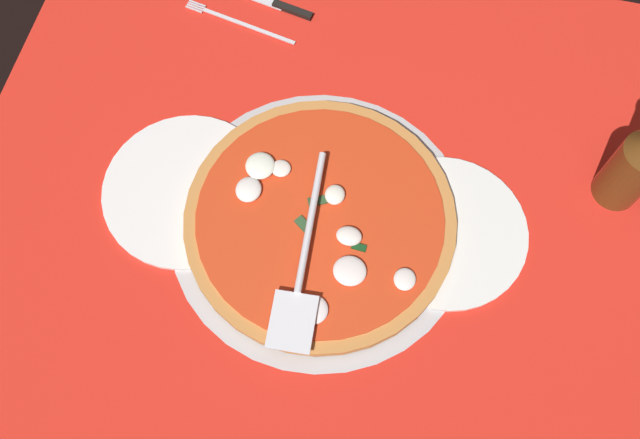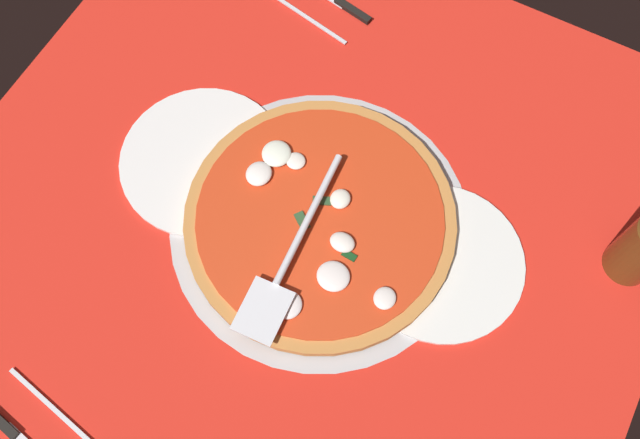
% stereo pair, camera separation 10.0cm
% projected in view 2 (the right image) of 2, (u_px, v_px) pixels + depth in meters
% --- Properties ---
extents(ground_plane, '(1.01, 1.01, 0.01)m').
position_uv_depth(ground_plane, '(303.00, 222.00, 1.02)').
color(ground_plane, red).
extents(pizza_pan, '(0.43, 0.43, 0.01)m').
position_uv_depth(pizza_pan, '(320.00, 223.00, 1.01)').
color(pizza_pan, '#B3B4B7').
rests_on(pizza_pan, ground_plane).
extents(dinner_plate_left, '(0.25, 0.25, 0.01)m').
position_uv_depth(dinner_plate_left, '(203.00, 161.00, 1.05)').
color(dinner_plate_left, white).
rests_on(dinner_plate_left, ground_plane).
extents(dinner_plate_right, '(0.23, 0.23, 0.01)m').
position_uv_depth(dinner_plate_right, '(441.00, 262.00, 0.99)').
color(dinner_plate_right, silver).
rests_on(dinner_plate_right, ground_plane).
extents(pizza, '(0.38, 0.38, 0.03)m').
position_uv_depth(pizza, '(319.00, 220.00, 1.00)').
color(pizza, '#C37D3C').
rests_on(pizza, pizza_pan).
extents(pizza_server, '(0.06, 0.29, 0.01)m').
position_uv_depth(pizza_server, '(291.00, 254.00, 0.95)').
color(pizza_server, silver).
rests_on(pizza_server, pizza).
extents(place_setting_near, '(0.23, 0.15, 0.01)m').
position_uv_depth(place_setting_near, '(43.00, 431.00, 0.90)').
color(place_setting_near, white).
rests_on(place_setting_near, ground_plane).
extents(place_setting_far, '(0.21, 0.15, 0.01)m').
position_uv_depth(place_setting_far, '(318.00, 7.00, 1.16)').
color(place_setting_far, white).
rests_on(place_setting_far, ground_plane).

